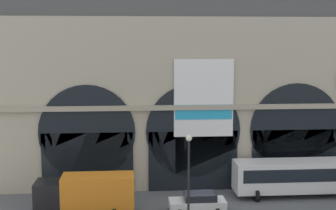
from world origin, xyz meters
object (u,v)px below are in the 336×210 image
bus_mideast (298,176)px  street_lamp_quayside (189,170)px  car_center (198,202)px  box_truck_midwest (86,193)px

bus_mideast → street_lamp_quayside: size_ratio=1.59×
bus_mideast → car_center: bearing=-160.7°
box_truck_midwest → street_lamp_quayside: (7.43, -3.70, 2.71)m
box_truck_midwest → car_center: size_ratio=1.70×
box_truck_midwest → bus_mideast: size_ratio=0.68×
bus_mideast → street_lamp_quayside: bearing=-146.7°
box_truck_midwest → bus_mideast: bearing=9.8°
bus_mideast → street_lamp_quayside: (-10.29, -6.75, 2.63)m
street_lamp_quayside → car_center: bearing=71.6°
car_center → bus_mideast: (9.10, 3.18, 0.98)m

